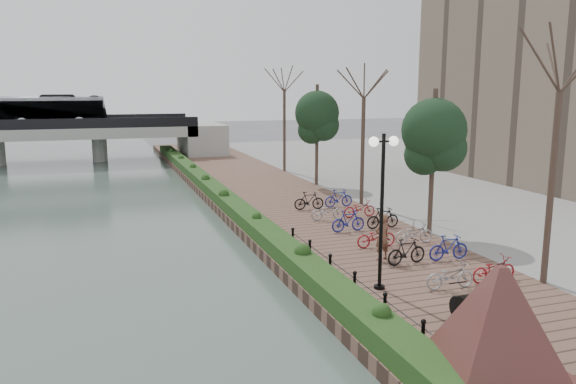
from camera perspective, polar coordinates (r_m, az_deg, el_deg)
name	(u,v)px	position (r m, az deg, el deg)	size (l,w,h in m)	color
ground	(355,357)	(15.53, 6.79, -16.35)	(220.00, 220.00, 0.00)	#59595B
promenade	(287,208)	(32.33, -0.11, -1.59)	(8.00, 75.00, 0.50)	brown
inland_pavement	(514,192)	(40.30, 21.99, 0.04)	(24.00, 75.00, 0.50)	gray
hedge	(220,194)	(33.72, -6.96, -0.22)	(1.10, 56.00, 0.60)	#173A15
chain_fence	(369,295)	(17.40, 8.21, -10.30)	(0.10, 14.10, 0.70)	black
granite_monument	(498,325)	(13.46, 20.54, -12.54)	(5.05, 5.05, 2.71)	#4C2320
lamppost	(383,179)	(18.09, 9.59, 1.32)	(1.02, 0.32, 5.10)	black
motorcycle	(474,310)	(16.38, 18.36, -11.29)	(0.56, 1.80, 1.13)	black
pedestrian	(382,237)	(21.81, 9.55, -4.52)	(0.66, 0.43, 1.81)	brown
bicycle_parking	(381,228)	(25.07, 9.44, -3.58)	(2.40, 14.69, 1.00)	#9D9DA1
street_trees	(392,155)	(29.01, 10.49, 3.73)	(3.20, 37.12, 6.80)	#362B20
bridge	(6,129)	(58.13, -26.71, 5.75)	(36.00, 10.77, 6.50)	#A1A19B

